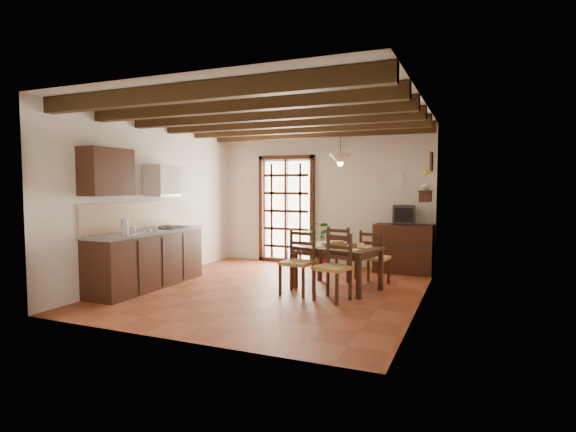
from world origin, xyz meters
The scene contains 25 objects.
ground_plane centered at (0.00, 0.00, 0.00)m, with size 5.00×5.00×0.00m, color brown.
room_shell centered at (0.00, 0.00, 1.82)m, with size 4.52×5.02×2.81m.
ceiling_beams centered at (0.00, 0.00, 2.69)m, with size 4.50×4.34×0.20m.
french_door centered at (-0.80, 2.45, 1.18)m, with size 1.26×0.11×2.32m.
kitchen_counter centered at (-1.96, -0.60, 0.47)m, with size 0.64×2.25×1.38m.
upper_cabinet centered at (-2.08, -1.30, 1.85)m, with size 0.35×0.80×0.70m, color #331A10.
range_hood centered at (-2.05, -0.05, 1.73)m, with size 0.38×0.60×0.54m.
counter_items centered at (-1.95, -0.51, 0.96)m, with size 0.50×1.43×0.25m.
dining_table centered at (0.94, 0.45, 0.60)m, with size 1.43×1.11×0.68m.
chair_near_left centered at (0.46, -0.09, 0.30)m, with size 0.48×0.46×0.97m.
chair_near_right centered at (1.07, -0.26, 0.30)m, with size 0.54×0.53×0.96m.
chair_far_left centered at (0.80, 1.15, 0.29)m, with size 0.49×0.47×0.94m.
chair_far_right centered at (1.41, 0.98, 0.29)m, with size 0.48×0.47×0.92m.
table_setting centered at (0.94, 0.45, 0.65)m, with size 0.92×0.61×0.09m.
table_bowl centered at (0.73, 0.55, 0.71)m, with size 0.22×0.22×0.05m, color white.
sideboard centered at (1.69, 2.23, 0.46)m, with size 1.08×0.48×0.92m, color #331A10.
crt_tv centered at (1.69, 2.22, 1.11)m, with size 0.45×0.43×0.35m.
fuse_box centered at (1.50, 2.48, 1.75)m, with size 0.25×0.03×0.32m, color white.
plant_pot centered at (0.11, 2.12, 0.11)m, with size 0.39×0.39×0.24m, color maroon.
potted_plant centered at (0.11, 2.12, 0.57)m, with size 1.77×1.52×1.98m, color #144C19.
wall_shelf centered at (2.14, 1.60, 1.51)m, with size 0.20×0.42×0.20m.
shelf_vase centered at (2.14, 1.60, 1.65)m, with size 0.15×0.15×0.15m, color #B2BFB2.
shelf_flowers centered at (2.14, 1.60, 1.86)m, with size 0.14×0.14×0.36m.
framed_picture centered at (2.22, 1.60, 2.05)m, with size 0.03×0.32×0.32m.
pendant_lamp centered at (0.94, 0.55, 2.08)m, with size 0.36×0.36×0.84m.
Camera 1 is at (2.95, -6.36, 1.66)m, focal length 28.00 mm.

